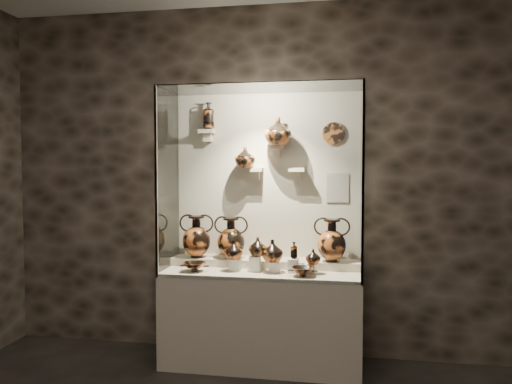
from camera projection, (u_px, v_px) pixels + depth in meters
wall_back at (267, 180)px, 4.59m from camera, size 5.00×0.02×3.20m
plinth at (262, 319)px, 4.34m from camera, size 1.70×0.60×0.80m
front_tier at (262, 272)px, 4.32m from camera, size 1.68×0.58×0.03m
rear_tier at (265, 264)px, 4.49m from camera, size 1.70×0.25×0.10m
back_panel at (267, 181)px, 4.59m from camera, size 1.70×0.03×1.60m
glass_front at (256, 183)px, 3.98m from camera, size 1.70×0.01×1.60m
glass_left at (168, 181)px, 4.42m from camera, size 0.01×0.60×1.60m
glass_right at (362, 182)px, 4.13m from camera, size 0.01×0.60×1.60m
glass_top at (262, 88)px, 4.23m from camera, size 1.70×0.60×0.01m
frame_post_left at (156, 182)px, 4.13m from camera, size 0.02×0.02×1.60m
frame_post_right at (363, 183)px, 3.85m from camera, size 0.02×0.02×1.60m
pedestal_a at (236, 265)px, 4.30m from camera, size 0.09×0.09×0.10m
pedestal_b at (255, 264)px, 4.27m from camera, size 0.09×0.09×0.13m
pedestal_c at (275, 267)px, 4.24m from camera, size 0.09×0.09×0.09m
pedestal_d at (293, 266)px, 4.21m from camera, size 0.09×0.09×0.12m
pedestal_e at (310, 269)px, 4.19m from camera, size 0.09×0.09×0.08m
bracket_ul at (207, 132)px, 4.58m from camera, size 0.14×0.12×0.04m
bracket_ca at (255, 170)px, 4.52m from camera, size 0.14×0.12×0.04m
bracket_cb at (277, 147)px, 4.48m from camera, size 0.10×0.12×0.04m
bracket_cc at (297, 170)px, 4.46m from camera, size 0.14×0.12×0.04m
amphora_left at (197, 236)px, 4.54m from camera, size 0.39×0.39×0.38m
amphora_mid at (231, 238)px, 4.49m from camera, size 0.38×0.38×0.37m
amphora_right at (332, 240)px, 4.34m from camera, size 0.36×0.36×0.37m
jug_a at (234, 250)px, 4.28m from camera, size 0.20×0.20×0.17m
jug_b at (258, 247)px, 4.27m from camera, size 0.20×0.20×0.16m
jug_c at (272, 251)px, 4.22m from camera, size 0.21×0.21×0.19m
jug_e at (313, 257)px, 4.17m from camera, size 0.15×0.15×0.13m
lekythos_small at (294, 249)px, 4.22m from camera, size 0.09×0.09×0.16m
kylix_left at (195, 266)px, 4.26m from camera, size 0.29×0.27×0.10m
kylix_right at (303, 271)px, 4.08m from camera, size 0.27×0.24×0.09m
lekythos_tall at (209, 114)px, 4.56m from camera, size 0.14×0.14×0.28m
ovoid_vase_a at (245, 157)px, 4.49m from camera, size 0.23×0.23×0.19m
ovoid_vase_b at (278, 131)px, 4.40m from camera, size 0.30×0.30×0.25m
wall_plate at (334, 134)px, 4.43m from camera, size 0.20×0.02×0.20m
info_placard at (338, 188)px, 4.46m from camera, size 0.20×0.01×0.26m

